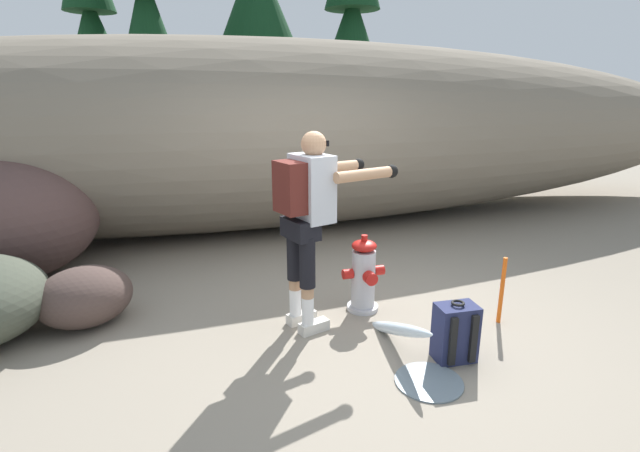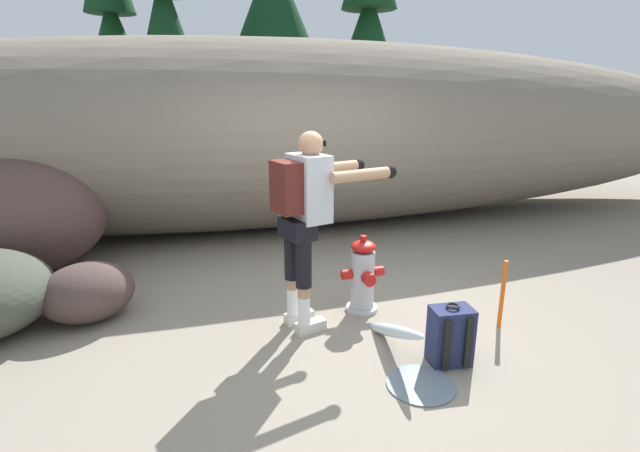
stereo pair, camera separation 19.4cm
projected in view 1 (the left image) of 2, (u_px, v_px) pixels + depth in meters
The scene contains 13 objects.
ground_plane at pixel (355, 331), 3.96m from camera, with size 56.00×56.00×0.04m, color gray.
dirt_embankment at pixel (268, 135), 6.76m from camera, with size 16.90×3.20×2.67m, color #756B5B.
fire_hydrant at pixel (364, 276), 4.21m from camera, with size 0.39×0.34×0.72m.
hydrant_water_jet at pixel (402, 338), 3.57m from camera, with size 0.47×1.29×0.54m.
utility_worker at pixel (310, 207), 3.71m from camera, with size 1.04×0.68×1.65m.
spare_backpack at pixel (455, 333), 3.45m from camera, with size 0.31×0.31×0.47m.
boulder_large at pixel (10, 217), 4.92m from camera, with size 1.75×1.75×1.32m, color #513A37.
boulder_small at pixel (85, 296), 3.96m from camera, with size 0.79×0.67×0.52m, color #483732.
pine_tree_far_left at pixel (92, 29), 11.27m from camera, with size 1.88×1.88×6.10m.
pine_tree_left at pixel (147, 17), 10.62m from camera, with size 2.05×2.05×6.97m.
pine_tree_center at pixel (259, 55), 12.27m from camera, with size 2.92×2.92×5.46m.
pine_tree_right at pixel (352, 28), 12.54m from camera, with size 2.31×2.31×6.70m.
survey_stake at pixel (502, 291), 3.98m from camera, with size 0.04×0.04×0.60m, color #E55914.
Camera 1 is at (-1.37, -3.29, 1.94)m, focal length 26.02 mm.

